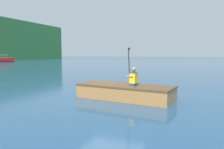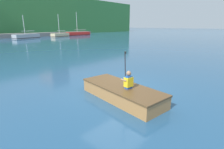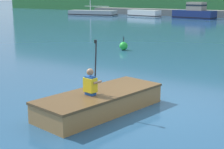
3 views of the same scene
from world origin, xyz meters
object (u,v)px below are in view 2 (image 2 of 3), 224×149
(moored_boat_dock_center_near, at_px, (78,34))
(moored_boat_outer_slip_west, at_px, (60,35))
(moored_boat_dock_center_far, at_px, (27,36))
(rowboat_foreground, at_px, (121,91))
(person_paddler, at_px, (128,80))

(moored_boat_dock_center_near, bearing_deg, moored_boat_outer_slip_west, -164.27)
(moored_boat_dock_center_near, bearing_deg, moored_boat_dock_center_far, -172.44)
(rowboat_foreground, bearing_deg, person_paddler, -97.75)
(moored_boat_dock_center_far, distance_m, rowboat_foreground, 35.47)
(rowboat_foreground, relative_size, person_paddler, 2.79)
(moored_boat_dock_center_far, relative_size, person_paddler, 4.29)
(rowboat_foreground, bearing_deg, moored_boat_outer_slip_west, 61.59)
(moored_boat_dock_center_far, relative_size, rowboat_foreground, 1.54)
(moored_boat_outer_slip_west, xyz_separation_m, rowboat_foreground, (-18.35, -33.93, -0.12))
(moored_boat_outer_slip_west, bearing_deg, person_paddler, -118.21)
(moored_boat_dock_center_near, height_order, moored_boat_dock_center_far, moored_boat_dock_center_near)
(moored_boat_dock_center_near, xyz_separation_m, rowboat_foreground, (-25.12, -35.83, -0.14))
(moored_boat_dock_center_far, height_order, rowboat_foreground, moored_boat_dock_center_far)
(moored_boat_dock_center_far, bearing_deg, person_paddler, -107.06)
(moored_boat_dock_center_near, distance_m, rowboat_foreground, 43.76)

